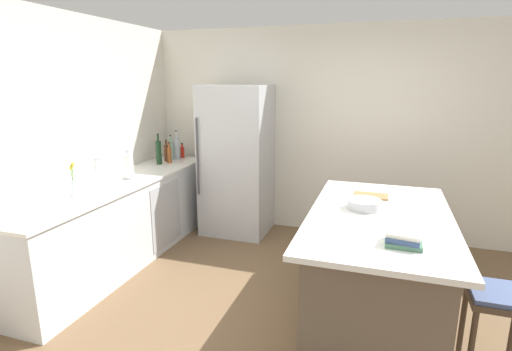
{
  "coord_description": "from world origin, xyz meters",
  "views": [
    {
      "loc": [
        0.57,
        -2.75,
        1.96
      ],
      "look_at": [
        -0.65,
        0.96,
        1.0
      ],
      "focal_mm": 27.6,
      "sensor_mm": 36.0,
      "label": 1
    }
  ],
  "objects_px": {
    "soda_bottle": "(177,148)",
    "vinegar_bottle": "(169,154)",
    "kitchen_island": "(376,268)",
    "flower_vase": "(74,187)",
    "mixing_bowl": "(364,204)",
    "syrup_bottle": "(166,153)",
    "refrigerator": "(237,161)",
    "wine_bottle": "(159,152)",
    "paper_towel_roll": "(128,167)",
    "cookbook_stack": "(404,239)",
    "gin_bottle": "(171,150)",
    "hot_sauce_bottle": "(182,152)",
    "sink_faucet": "(97,172)",
    "cutting_board": "(371,196)",
    "bar_stool": "(498,310)"
  },
  "relations": [
    {
      "from": "sink_faucet",
      "to": "vinegar_bottle",
      "type": "xyz_separation_m",
      "value": [
        0.09,
        1.24,
        -0.04
      ]
    },
    {
      "from": "sink_faucet",
      "to": "bar_stool",
      "type": "bearing_deg",
      "value": -9.65
    },
    {
      "from": "refrigerator",
      "to": "gin_bottle",
      "type": "bearing_deg",
      "value": -177.96
    },
    {
      "from": "syrup_bottle",
      "to": "vinegar_bottle",
      "type": "height_order",
      "value": "syrup_bottle"
    },
    {
      "from": "vinegar_bottle",
      "to": "cookbook_stack",
      "type": "distance_m",
      "value": 3.35
    },
    {
      "from": "kitchen_island",
      "to": "bar_stool",
      "type": "relative_size",
      "value": 2.77
    },
    {
      "from": "hot_sauce_bottle",
      "to": "gin_bottle",
      "type": "height_order",
      "value": "gin_bottle"
    },
    {
      "from": "cutting_board",
      "to": "soda_bottle",
      "type": "bearing_deg",
      "value": 156.63
    },
    {
      "from": "sink_faucet",
      "to": "wine_bottle",
      "type": "distance_m",
      "value": 1.15
    },
    {
      "from": "sink_faucet",
      "to": "syrup_bottle",
      "type": "bearing_deg",
      "value": 90.49
    },
    {
      "from": "gin_bottle",
      "to": "cutting_board",
      "type": "relative_size",
      "value": 1.11
    },
    {
      "from": "cutting_board",
      "to": "paper_towel_roll",
      "type": "bearing_deg",
      "value": -179.47
    },
    {
      "from": "bar_stool",
      "to": "syrup_bottle",
      "type": "relative_size",
      "value": 2.45
    },
    {
      "from": "sink_faucet",
      "to": "syrup_bottle",
      "type": "height_order",
      "value": "sink_faucet"
    },
    {
      "from": "syrup_bottle",
      "to": "cookbook_stack",
      "type": "bearing_deg",
      "value": -34.37
    },
    {
      "from": "kitchen_island",
      "to": "mixing_bowl",
      "type": "bearing_deg",
      "value": 140.81
    },
    {
      "from": "mixing_bowl",
      "to": "paper_towel_roll",
      "type": "bearing_deg",
      "value": 172.13
    },
    {
      "from": "sink_faucet",
      "to": "refrigerator",
      "type": "bearing_deg",
      "value": 57.85
    },
    {
      "from": "gin_bottle",
      "to": "refrigerator",
      "type": "bearing_deg",
      "value": 2.04
    },
    {
      "from": "refrigerator",
      "to": "mixing_bowl",
      "type": "relative_size",
      "value": 6.78
    },
    {
      "from": "wine_bottle",
      "to": "mixing_bowl",
      "type": "xyz_separation_m",
      "value": [
        2.59,
        -1.11,
        -0.09
      ]
    },
    {
      "from": "mixing_bowl",
      "to": "hot_sauce_bottle",
      "type": "bearing_deg",
      "value": 147.92
    },
    {
      "from": "syrup_bottle",
      "to": "mixing_bowl",
      "type": "height_order",
      "value": "syrup_bottle"
    },
    {
      "from": "soda_bottle",
      "to": "vinegar_bottle",
      "type": "xyz_separation_m",
      "value": [
        0.05,
        -0.28,
        -0.04
      ]
    },
    {
      "from": "bar_stool",
      "to": "refrigerator",
      "type": "bearing_deg",
      "value": 140.8
    },
    {
      "from": "syrup_bottle",
      "to": "vinegar_bottle",
      "type": "distance_m",
      "value": 0.13
    },
    {
      "from": "vinegar_bottle",
      "to": "soda_bottle",
      "type": "bearing_deg",
      "value": 99.89
    },
    {
      "from": "flower_vase",
      "to": "paper_towel_roll",
      "type": "bearing_deg",
      "value": 85.65
    },
    {
      "from": "kitchen_island",
      "to": "mixing_bowl",
      "type": "xyz_separation_m",
      "value": [
        -0.13,
        0.11,
        0.5
      ]
    },
    {
      "from": "kitchen_island",
      "to": "gin_bottle",
      "type": "height_order",
      "value": "gin_bottle"
    },
    {
      "from": "soda_bottle",
      "to": "cookbook_stack",
      "type": "relative_size",
      "value": 1.69
    },
    {
      "from": "paper_towel_roll",
      "to": "syrup_bottle",
      "type": "height_order",
      "value": "paper_towel_roll"
    },
    {
      "from": "refrigerator",
      "to": "syrup_bottle",
      "type": "relative_size",
      "value": 6.74
    },
    {
      "from": "flower_vase",
      "to": "gin_bottle",
      "type": "distance_m",
      "value": 1.79
    },
    {
      "from": "hot_sauce_bottle",
      "to": "gin_bottle",
      "type": "xyz_separation_m",
      "value": [
        -0.07,
        -0.17,
        0.05
      ]
    },
    {
      "from": "flower_vase",
      "to": "mixing_bowl",
      "type": "bearing_deg",
      "value": 8.75
    },
    {
      "from": "kitchen_island",
      "to": "sink_faucet",
      "type": "bearing_deg",
      "value": 178.61
    },
    {
      "from": "gin_bottle",
      "to": "cutting_board",
      "type": "distance_m",
      "value": 2.82
    },
    {
      "from": "paper_towel_roll",
      "to": "hot_sauce_bottle",
      "type": "bearing_deg",
      "value": 90.58
    },
    {
      "from": "kitchen_island",
      "to": "flower_vase",
      "type": "relative_size",
      "value": 5.88
    },
    {
      "from": "paper_towel_roll",
      "to": "cookbook_stack",
      "type": "distance_m",
      "value": 2.96
    },
    {
      "from": "kitchen_island",
      "to": "cutting_board",
      "type": "xyz_separation_m",
      "value": [
        -0.09,
        0.48,
        0.47
      ]
    },
    {
      "from": "cookbook_stack",
      "to": "paper_towel_roll",
      "type": "bearing_deg",
      "value": 159.93
    },
    {
      "from": "refrigerator",
      "to": "soda_bottle",
      "type": "bearing_deg",
      "value": 176.61
    },
    {
      "from": "vinegar_bottle",
      "to": "mixing_bowl",
      "type": "bearing_deg",
      "value": -25.73
    },
    {
      "from": "gin_bottle",
      "to": "syrup_bottle",
      "type": "bearing_deg",
      "value": -94.85
    },
    {
      "from": "refrigerator",
      "to": "wine_bottle",
      "type": "height_order",
      "value": "refrigerator"
    },
    {
      "from": "refrigerator",
      "to": "gin_bottle",
      "type": "relative_size",
      "value": 5.68
    },
    {
      "from": "kitchen_island",
      "to": "cookbook_stack",
      "type": "bearing_deg",
      "value": -75.06
    },
    {
      "from": "refrigerator",
      "to": "hot_sauce_bottle",
      "type": "bearing_deg",
      "value": 170.61
    }
  ]
}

